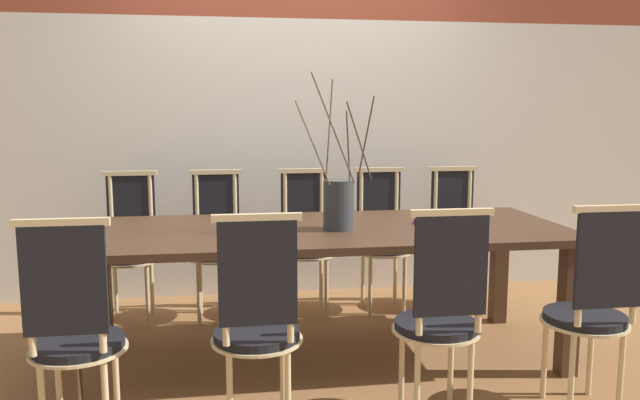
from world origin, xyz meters
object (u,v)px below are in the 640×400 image
(dining_table, at_px, (320,242))
(chair_near_center, at_px, (441,312))
(vase_centerpiece, at_px, (338,203))
(chair_far_center, at_px, (305,238))
(book_stack, at_px, (438,223))

(dining_table, bearing_deg, chair_near_center, -63.97)
(chair_near_center, xyz_separation_m, vase_centerpiece, (-0.31, 0.74, 0.37))
(dining_table, distance_m, chair_far_center, 0.83)
(chair_near_center, bearing_deg, dining_table, 116.03)
(chair_near_center, distance_m, chair_far_center, 1.67)
(chair_near_center, bearing_deg, vase_centerpiece, 112.73)
(dining_table, bearing_deg, vase_centerpiece, -39.78)
(chair_far_center, height_order, vase_centerpiece, vase_centerpiece)
(chair_near_center, relative_size, chair_far_center, 1.00)
(chair_near_center, xyz_separation_m, chair_far_center, (-0.38, 1.63, 0.00))
(vase_centerpiece, xyz_separation_m, book_stack, (0.56, 0.04, -0.13))
(dining_table, relative_size, chair_near_center, 2.75)
(dining_table, bearing_deg, chair_far_center, 88.44)
(chair_far_center, bearing_deg, chair_near_center, 102.98)
(dining_table, height_order, book_stack, book_stack)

